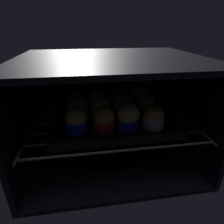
{
  "coord_description": "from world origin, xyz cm",
  "views": [
    {
      "loc": [
        -9.0,
        -38.02,
        44.37
      ],
      "look_at": [
        0.0,
        20.07,
        17.38
      ],
      "focal_mm": 30.23,
      "sensor_mm": 36.0,
      "label": 1
    }
  ],
  "objects_px": {
    "baking_tray": "(112,119)",
    "muffin_row0_col3": "(153,117)",
    "muffin_row1_col0": "(78,110)",
    "muffin_row1_col1": "(101,108)",
    "muffin_row0_col0": "(76,121)",
    "muffin_row2_col0": "(77,102)",
    "muffin_row2_col3": "(139,97)",
    "muffin_row0_col2": "(128,117)",
    "muffin_row1_col2": "(123,107)",
    "muffin_row0_col1": "(104,120)",
    "muffin_row1_col3": "(145,107)",
    "muffin_row2_col2": "(119,99)",
    "muffin_row2_col1": "(98,101)"
  },
  "relations": [
    {
      "from": "baking_tray",
      "to": "muffin_row0_col3",
      "type": "bearing_deg",
      "value": -34.85
    },
    {
      "from": "muffin_row1_col0",
      "to": "muffin_row1_col1",
      "type": "xyz_separation_m",
      "value": [
        0.08,
        -0.01,
        0.0
      ]
    },
    {
      "from": "baking_tray",
      "to": "muffin_row0_col0",
      "type": "relative_size",
      "value": 5.07
    },
    {
      "from": "muffin_row2_col0",
      "to": "muffin_row1_col1",
      "type": "bearing_deg",
      "value": -44.12
    },
    {
      "from": "muffin_row2_col0",
      "to": "muffin_row2_col3",
      "type": "height_order",
      "value": "muffin_row2_col3"
    },
    {
      "from": "muffin_row0_col2",
      "to": "muffin_row2_col0",
      "type": "relative_size",
      "value": 1.02
    },
    {
      "from": "muffin_row0_col0",
      "to": "muffin_row2_col3",
      "type": "height_order",
      "value": "muffin_row2_col3"
    },
    {
      "from": "baking_tray",
      "to": "muffin_row1_col2",
      "type": "distance_m",
      "value": 0.06
    },
    {
      "from": "muffin_row2_col3",
      "to": "baking_tray",
      "type": "bearing_deg",
      "value": -146.17
    },
    {
      "from": "muffin_row0_col0",
      "to": "muffin_row0_col1",
      "type": "height_order",
      "value": "muffin_row0_col0"
    },
    {
      "from": "muffin_row0_col1",
      "to": "muffin_row1_col3",
      "type": "bearing_deg",
      "value": 26.06
    },
    {
      "from": "baking_tray",
      "to": "muffin_row1_col2",
      "type": "bearing_deg",
      "value": 5.43
    },
    {
      "from": "muffin_row0_col2",
      "to": "muffin_row2_col2",
      "type": "relative_size",
      "value": 1.02
    },
    {
      "from": "muffin_row1_col2",
      "to": "muffin_row2_col2",
      "type": "height_order",
      "value": "muffin_row1_col2"
    },
    {
      "from": "muffin_row0_col0",
      "to": "muffin_row0_col2",
      "type": "xyz_separation_m",
      "value": [
        0.16,
        -0.0,
        0.0
      ]
    },
    {
      "from": "muffin_row2_col1",
      "to": "muffin_row2_col3",
      "type": "height_order",
      "value": "muffin_row2_col3"
    },
    {
      "from": "muffin_row1_col0",
      "to": "muffin_row1_col2",
      "type": "distance_m",
      "value": 0.15
    },
    {
      "from": "muffin_row1_col2",
      "to": "muffin_row2_col1",
      "type": "relative_size",
      "value": 1.11
    },
    {
      "from": "muffin_row1_col1",
      "to": "muffin_row2_col2",
      "type": "bearing_deg",
      "value": 45.98
    },
    {
      "from": "muffin_row0_col0",
      "to": "muffin_row2_col1",
      "type": "bearing_deg",
      "value": 63.29
    },
    {
      "from": "muffin_row1_col1",
      "to": "muffin_row2_col1",
      "type": "xyz_separation_m",
      "value": [
        -0.0,
        0.08,
        -0.0
      ]
    },
    {
      "from": "muffin_row2_col2",
      "to": "muffin_row0_col1",
      "type": "bearing_deg",
      "value": -116.15
    },
    {
      "from": "muffin_row0_col1",
      "to": "muffin_row1_col3",
      "type": "height_order",
      "value": "muffin_row1_col3"
    },
    {
      "from": "muffin_row0_col3",
      "to": "muffin_row1_col0",
      "type": "distance_m",
      "value": 0.25
    },
    {
      "from": "muffin_row0_col2",
      "to": "muffin_row2_col2",
      "type": "bearing_deg",
      "value": 89.05
    },
    {
      "from": "muffin_row2_col3",
      "to": "muffin_row2_col1",
      "type": "bearing_deg",
      "value": -179.46
    },
    {
      "from": "muffin_row1_col1",
      "to": "muffin_row2_col3",
      "type": "height_order",
      "value": "muffin_row1_col1"
    },
    {
      "from": "muffin_row1_col2",
      "to": "muffin_row2_col0",
      "type": "distance_m",
      "value": 0.17
    },
    {
      "from": "muffin_row0_col1",
      "to": "muffin_row1_col3",
      "type": "xyz_separation_m",
      "value": [
        0.15,
        0.07,
        0.0
      ]
    },
    {
      "from": "muffin_row1_col1",
      "to": "muffin_row2_col2",
      "type": "distance_m",
      "value": 0.11
    },
    {
      "from": "muffin_row0_col3",
      "to": "muffin_row1_col2",
      "type": "distance_m",
      "value": 0.12
    },
    {
      "from": "muffin_row0_col0",
      "to": "muffin_row1_col3",
      "type": "height_order",
      "value": "same"
    },
    {
      "from": "muffin_row1_col1",
      "to": "muffin_row1_col2",
      "type": "height_order",
      "value": "muffin_row1_col2"
    },
    {
      "from": "muffin_row1_col3",
      "to": "muffin_row0_col2",
      "type": "bearing_deg",
      "value": -136.1
    },
    {
      "from": "muffin_row1_col0",
      "to": "muffin_row2_col1",
      "type": "bearing_deg",
      "value": 45.86
    },
    {
      "from": "muffin_row0_col1",
      "to": "muffin_row0_col2",
      "type": "xyz_separation_m",
      "value": [
        0.07,
        -0.0,
        0.0
      ]
    },
    {
      "from": "muffin_row0_col2",
      "to": "muffin_row1_col0",
      "type": "xyz_separation_m",
      "value": [
        -0.15,
        0.08,
        -0.0
      ]
    },
    {
      "from": "baking_tray",
      "to": "muffin_row1_col1",
      "type": "height_order",
      "value": "muffin_row1_col1"
    },
    {
      "from": "muffin_row1_col2",
      "to": "muffin_row1_col3",
      "type": "xyz_separation_m",
      "value": [
        0.08,
        -0.01,
        -0.0
      ]
    },
    {
      "from": "muffin_row0_col0",
      "to": "muffin_row2_col2",
      "type": "distance_m",
      "value": 0.22
    },
    {
      "from": "muffin_row0_col0",
      "to": "muffin_row2_col0",
      "type": "xyz_separation_m",
      "value": [
        -0.0,
        0.15,
        0.0
      ]
    },
    {
      "from": "muffin_row1_col2",
      "to": "muffin_row2_col3",
      "type": "height_order",
      "value": "muffin_row1_col2"
    },
    {
      "from": "baking_tray",
      "to": "muffin_row2_col3",
      "type": "distance_m",
      "value": 0.15
    },
    {
      "from": "muffin_row0_col1",
      "to": "muffin_row1_col0",
      "type": "xyz_separation_m",
      "value": [
        -0.08,
        0.08,
        0.0
      ]
    },
    {
      "from": "muffin_row1_col2",
      "to": "muffin_row2_col0",
      "type": "relative_size",
      "value": 1.08
    },
    {
      "from": "muffin_row1_col0",
      "to": "muffin_row2_col2",
      "type": "xyz_separation_m",
      "value": [
        0.15,
        0.07,
        0.0
      ]
    },
    {
      "from": "baking_tray",
      "to": "muffin_row2_col2",
      "type": "height_order",
      "value": "muffin_row2_col2"
    },
    {
      "from": "baking_tray",
      "to": "muffin_row0_col0",
      "type": "xyz_separation_m",
      "value": [
        -0.12,
        -0.07,
        0.04
      ]
    },
    {
      "from": "muffin_row1_col3",
      "to": "baking_tray",
      "type": "bearing_deg",
      "value": 178.56
    },
    {
      "from": "baking_tray",
      "to": "muffin_row1_col1",
      "type": "distance_m",
      "value": 0.06
    }
  ]
}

